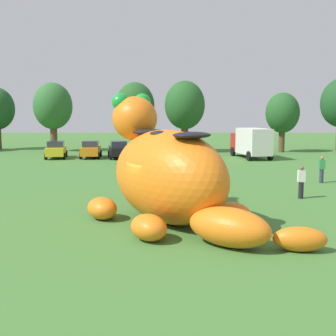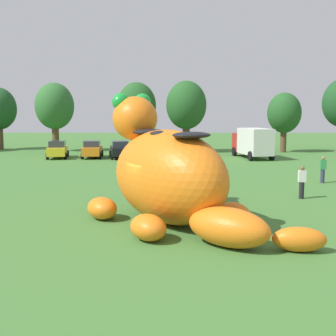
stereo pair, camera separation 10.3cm
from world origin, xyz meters
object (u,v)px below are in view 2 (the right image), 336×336
(car_orange, at_px, (92,149))
(car_black, at_px, (120,149))
(car_yellow, at_px, (58,149))
(car_red, at_px, (187,150))
(spectator_near_inflatable, at_px, (323,170))
(car_green, at_px, (158,149))
(giant_inflatable_creature, at_px, (168,175))
(box_truck, at_px, (252,142))
(spectator_mid_field, at_px, (302,182))

(car_orange, relative_size, car_black, 0.97)
(car_yellow, xyz_separation_m, car_black, (6.16, 0.06, 0.00))
(car_orange, xyz_separation_m, car_black, (2.79, -0.27, 0.00))
(car_red, distance_m, spectator_near_inflatable, 17.04)
(car_black, xyz_separation_m, car_green, (3.77, 0.58, 0.00))
(giant_inflatable_creature, height_order, box_truck, giant_inflatable_creature)
(car_black, height_order, spectator_mid_field, car_black)
(car_orange, relative_size, box_truck, 0.63)
(giant_inflatable_creature, bearing_deg, car_green, 92.91)
(car_yellow, distance_m, car_black, 6.16)
(car_green, relative_size, spectator_mid_field, 2.56)
(box_truck, relative_size, spectator_near_inflatable, 3.90)
(car_orange, relative_size, spectator_near_inflatable, 2.48)
(spectator_near_inflatable, bearing_deg, box_truck, 96.51)
(car_yellow, height_order, car_black, same)
(car_yellow, xyz_separation_m, car_orange, (3.37, 0.33, 0.00))
(spectator_near_inflatable, xyz_separation_m, spectator_mid_field, (-2.83, -5.12, 0.00))
(car_black, xyz_separation_m, car_red, (6.59, -0.17, 0.00))
(giant_inflatable_creature, height_order, car_black, giant_inflatable_creature)
(car_green, height_order, spectator_near_inflatable, car_green)
(car_yellow, relative_size, car_green, 0.99)
(spectator_near_inflatable, height_order, spectator_mid_field, same)
(car_orange, bearing_deg, box_truck, -0.27)
(car_red, bearing_deg, spectator_near_inflatable, -61.10)
(car_black, height_order, spectator_near_inflatable, car_black)
(car_yellow, xyz_separation_m, box_truck, (19.23, 0.25, 0.74))
(car_green, distance_m, box_truck, 9.35)
(car_yellow, height_order, spectator_near_inflatable, car_yellow)
(car_orange, bearing_deg, spectator_mid_field, -54.19)
(car_green, bearing_deg, car_red, -14.91)
(car_yellow, height_order, car_orange, same)
(car_green, distance_m, spectator_near_inflatable, 19.17)
(car_yellow, distance_m, car_red, 12.74)
(spectator_mid_field, bearing_deg, car_black, 120.69)
(car_orange, xyz_separation_m, car_green, (6.55, 0.31, 0.00))
(car_yellow, bearing_deg, car_red, -0.51)
(box_truck, bearing_deg, car_green, 177.64)
(car_red, relative_size, spectator_mid_field, 2.57)
(spectator_mid_field, bearing_deg, spectator_near_inflatable, 61.11)
(car_black, distance_m, spectator_near_inflatable, 21.15)
(giant_inflatable_creature, distance_m, spectator_mid_field, 8.59)
(car_black, height_order, car_green, same)
(car_orange, relative_size, car_red, 0.97)
(spectator_near_inflatable, bearing_deg, car_green, 125.20)
(car_red, distance_m, box_truck, 6.54)
(car_yellow, distance_m, spectator_mid_field, 27.12)
(car_black, relative_size, car_red, 0.99)
(car_red, xyz_separation_m, spectator_mid_field, (5.41, -20.04, -0.01))
(car_red, relative_size, box_truck, 0.66)
(car_green, bearing_deg, giant_inflatable_creature, -87.09)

